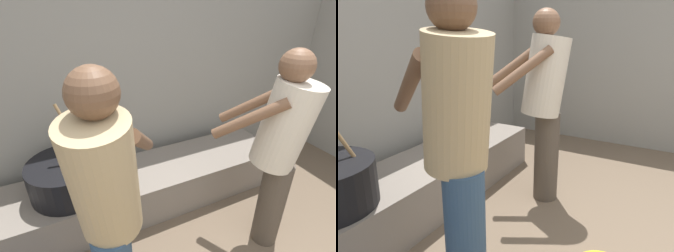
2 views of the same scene
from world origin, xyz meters
TOP-DOWN VIEW (x-y plane):
  - block_enclosure_rear at (0.00, 2.44)m, footprint 5.23×0.20m
  - hearth_ledge at (-0.03, 1.92)m, footprint 2.74×0.60m
  - cooking_pot_main at (-0.64, 1.93)m, footprint 0.58×0.58m
  - cook_in_cream_shirt at (0.71, 1.15)m, footprint 0.67×0.69m
  - cook_in_tan_shirt at (-0.48, 1.06)m, footprint 0.59×0.73m

SIDE VIEW (x-z plane):
  - hearth_ledge at x=-0.03m, z-range 0.00..0.38m
  - cooking_pot_main at x=-0.64m, z-range 0.16..0.88m
  - cook_in_cream_shirt at x=0.71m, z-range 0.11..1.64m
  - cook_in_tan_shirt at x=-0.48m, z-range 0.11..1.69m
  - block_enclosure_rear at x=0.00m, z-range 0.00..1.97m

